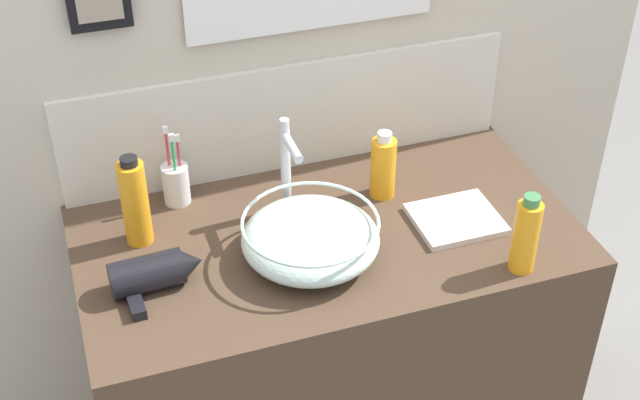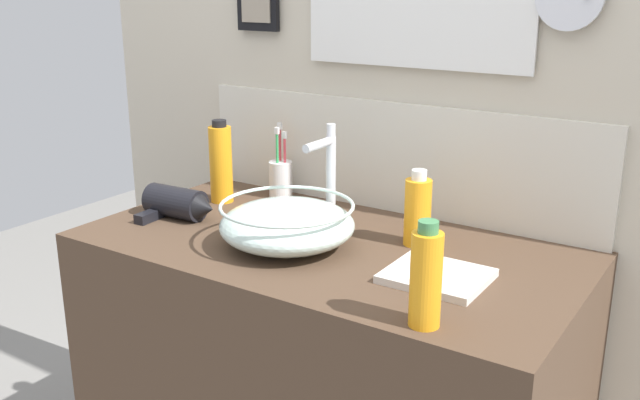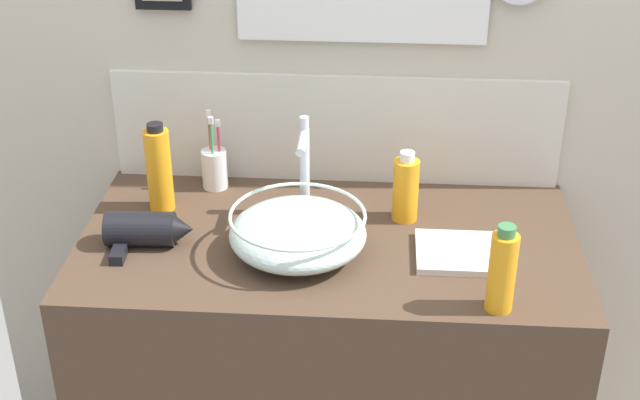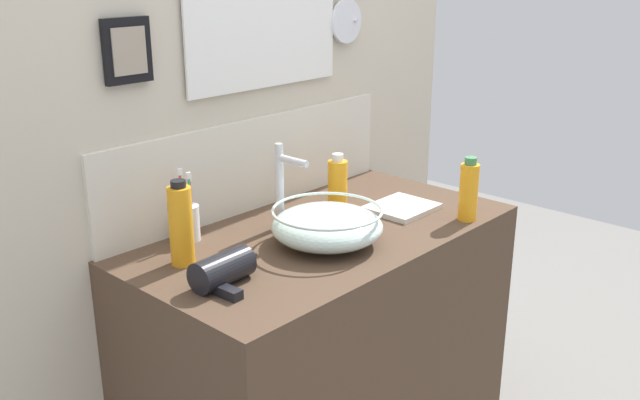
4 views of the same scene
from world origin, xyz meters
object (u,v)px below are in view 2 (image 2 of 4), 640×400
glass_bowl_sink (287,224)px  faucet (328,169)px  soap_dispenser (426,277)px  shampoo_bottle (418,211)px  lotion_bottle (221,163)px  toothbrush_cup (281,178)px  hair_drier (179,204)px  hand_towel (437,276)px

glass_bowl_sink → faucet: 0.19m
soap_dispenser → shampoo_bottle: (-0.19, 0.35, -0.01)m
soap_dispenser → faucet: bearing=140.4°
faucet → shampoo_bottle: 0.25m
lotion_bottle → soap_dispenser: lotion_bottle is taller
toothbrush_cup → lotion_bottle: (-0.11, -0.12, 0.05)m
hair_drier → lotion_bottle: bearing=91.5°
toothbrush_cup → soap_dispenser: 0.82m
glass_bowl_sink → hand_towel: 0.36m
glass_bowl_sink → hair_drier: glass_bowl_sink is taller
glass_bowl_sink → soap_dispenser: bearing=-23.1°
shampoo_bottle → hand_towel: 0.21m
soap_dispenser → shampoo_bottle: bearing=117.7°
hair_drier → soap_dispenser: 0.79m
toothbrush_cup → shampoo_bottle: (0.48, -0.13, 0.03)m
faucet → lotion_bottle: size_ratio=1.12×
shampoo_bottle → toothbrush_cup: bearing=164.9°
glass_bowl_sink → shampoo_bottle: shampoo_bottle is taller
shampoo_bottle → hair_drier: bearing=-164.6°
shampoo_bottle → faucet: bearing=-179.5°
toothbrush_cup → soap_dispenser: toothbrush_cup is taller
hand_towel → toothbrush_cup: bearing=154.3°
lotion_bottle → soap_dispenser: (0.77, -0.36, -0.02)m
lotion_bottle → hand_towel: bearing=-13.3°
toothbrush_cup → shampoo_bottle: bearing=-15.1°
glass_bowl_sink → toothbrush_cup: size_ratio=1.48×
faucet → shampoo_bottle: (0.24, 0.00, -0.06)m
glass_bowl_sink → shampoo_bottle: size_ratio=1.74×
hand_towel → lotion_bottle: bearing=166.7°
faucet → hair_drier: size_ratio=1.25×
faucet → lotion_bottle: bearing=178.1°
faucet → soap_dispenser: (0.42, -0.35, -0.05)m
faucet → hair_drier: bearing=-155.3°
hair_drier → toothbrush_cup: 0.31m
faucet → toothbrush_cup: faucet is taller
glass_bowl_sink → lotion_bottle: bearing=152.5°
hair_drier → faucet: bearing=24.7°
hand_towel → glass_bowl_sink: bearing=-178.0°
hair_drier → hand_towel: 0.70m
soap_dispenser → hand_towel: bearing=108.0°
faucet → soap_dispenser: size_ratio=1.30×
glass_bowl_sink → lotion_bottle: 0.40m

